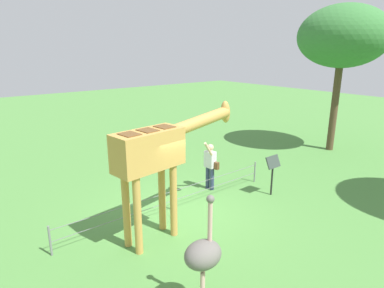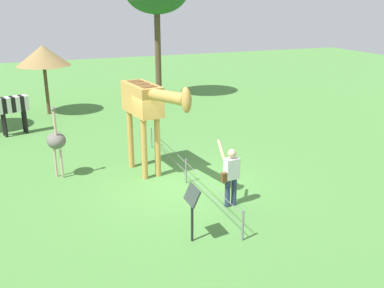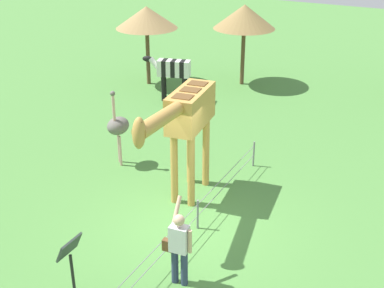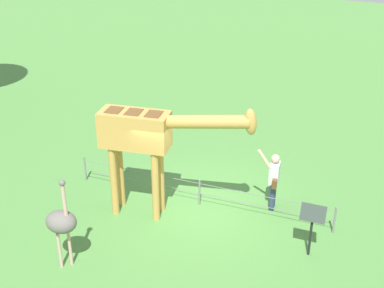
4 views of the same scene
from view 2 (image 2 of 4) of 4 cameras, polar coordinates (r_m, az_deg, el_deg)
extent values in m
plane|color=#4C843D|center=(12.82, -1.61, -5.28)|extent=(60.00, 60.00, 0.00)
cylinder|color=#C69347|center=(13.09, -4.58, -0.36)|extent=(0.18, 0.18, 1.90)
cylinder|color=#C69347|center=(12.93, -6.35, -0.67)|extent=(0.18, 0.18, 1.90)
cylinder|color=#C69347|center=(14.05, -6.47, 0.91)|extent=(0.18, 0.18, 1.90)
cylinder|color=#C69347|center=(13.90, -8.14, 0.64)|extent=(0.18, 0.18, 1.90)
cube|color=#C69347|center=(13.12, -6.63, 5.97)|extent=(1.77, 0.91, 0.90)
cube|color=brown|center=(12.58, -5.81, 7.59)|extent=(0.41, 0.48, 0.02)
cube|color=brown|center=(13.03, -6.70, 7.94)|extent=(0.41, 0.48, 0.02)
cube|color=brown|center=(13.48, -7.54, 8.27)|extent=(0.41, 0.48, 0.02)
cylinder|color=#C69347|center=(11.52, -3.40, 6.29)|extent=(2.26, 0.60, 0.56)
ellipsoid|color=#C69347|center=(10.54, -0.77, 5.84)|extent=(0.38, 0.30, 0.67)
cylinder|color=brown|center=(10.52, -0.47, 6.82)|extent=(0.05, 0.05, 0.14)
cylinder|color=brown|center=(10.48, -1.08, 6.77)|extent=(0.05, 0.05, 0.14)
cylinder|color=navy|center=(11.35, 4.72, -6.46)|extent=(0.14, 0.14, 0.78)
cylinder|color=navy|center=(11.45, 5.58, -6.26)|extent=(0.14, 0.14, 0.78)
cube|color=silver|center=(11.14, 5.25, -3.26)|extent=(0.27, 0.38, 0.55)
sphere|color=#D8AD8C|center=(10.99, 5.31, -1.25)|extent=(0.22, 0.22, 0.22)
cylinder|color=#D8AD8C|center=(11.11, 3.91, -0.80)|extent=(0.39, 0.11, 0.50)
cylinder|color=#D8AD8C|center=(11.25, 6.20, -3.09)|extent=(0.08, 0.08, 0.50)
cube|color=brown|center=(11.06, 4.39, -4.38)|extent=(0.14, 0.21, 0.24)
cylinder|color=black|center=(18.53, -23.48, 2.26)|extent=(0.12, 0.12, 0.95)
cylinder|color=black|center=(18.81, -23.72, 2.45)|extent=(0.12, 0.12, 0.95)
cylinder|color=black|center=(18.72, -21.14, 2.71)|extent=(0.12, 0.12, 0.95)
cylinder|color=black|center=(19.00, -21.41, 2.90)|extent=(0.12, 0.12, 0.95)
cube|color=silver|center=(18.71, -21.21, 5.15)|extent=(0.47, 0.28, 0.60)
cube|color=black|center=(18.67, -21.71, 5.06)|extent=(0.47, 0.28, 0.60)
cube|color=silver|center=(18.62, -22.22, 4.97)|extent=(0.47, 0.28, 0.60)
cube|color=black|center=(18.58, -22.72, 4.88)|extent=(0.47, 0.28, 0.60)
cube|color=silver|center=(18.54, -23.23, 4.79)|extent=(0.47, 0.28, 0.60)
cube|color=black|center=(18.50, -23.74, 4.69)|extent=(0.47, 0.28, 0.60)
cylinder|color=#CC9E93|center=(13.67, -16.87, -2.53)|extent=(0.07, 0.07, 0.90)
cylinder|color=#CC9E93|center=(13.81, -17.60, -2.39)|extent=(0.07, 0.07, 0.90)
ellipsoid|color=#66605B|center=(13.51, -17.53, 0.43)|extent=(0.70, 0.56, 0.49)
cylinder|color=#CC9E93|center=(13.21, -17.70, 2.52)|extent=(0.08, 0.08, 0.80)
sphere|color=#66605B|center=(13.10, -17.89, 4.41)|extent=(0.14, 0.14, 0.14)
cylinder|color=brown|center=(21.54, -18.68, 6.77)|extent=(0.16, 0.16, 2.30)
cone|color=olive|center=(21.30, -19.13, 11.02)|extent=(2.45, 2.45, 0.93)
cylinder|color=brown|center=(23.69, -4.52, 11.52)|extent=(0.32, 0.32, 4.63)
cylinder|color=black|center=(9.75, 0.02, -10.29)|extent=(0.06, 0.06, 0.95)
cube|color=#333D38|center=(9.45, 0.02, -6.80)|extent=(0.56, 0.21, 0.38)
cylinder|color=slate|center=(15.86, -5.39, 0.82)|extent=(0.05, 0.05, 0.75)
cylinder|color=slate|center=(12.74, -0.78, -3.60)|extent=(0.05, 0.05, 0.75)
cylinder|color=slate|center=(9.88, 6.75, -10.67)|extent=(0.05, 0.05, 0.75)
cube|color=slate|center=(12.65, -0.79, -2.50)|extent=(7.00, 0.01, 0.01)
cube|color=slate|center=(12.76, -0.78, -3.76)|extent=(7.00, 0.01, 0.01)
camera|label=1|loc=(16.31, -33.11, 13.49)|focal=30.60mm
camera|label=3|loc=(9.16, 58.49, 20.81)|focal=48.15mm
camera|label=4|loc=(9.98, -72.39, 20.89)|focal=49.02mm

